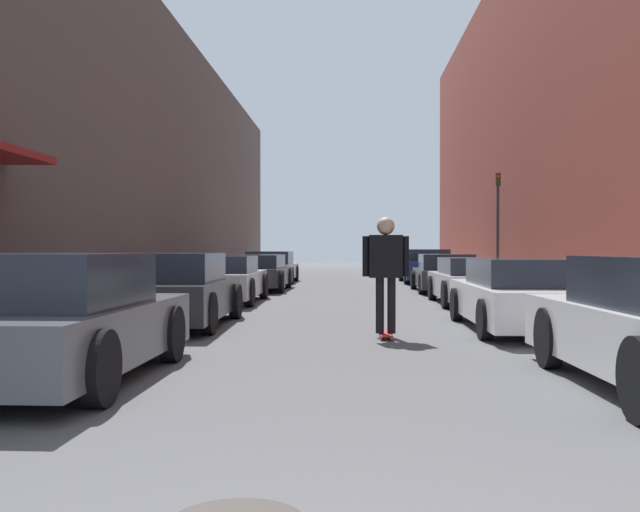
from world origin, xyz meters
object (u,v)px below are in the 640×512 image
(skateboarder, at_px, (386,263))
(parked_car_right_1, at_px, (526,295))
(parked_car_left_4, at_px, (271,267))
(parked_car_left_1, at_px, (170,291))
(parked_car_left_2, at_px, (223,279))
(parked_car_right_3, at_px, (445,274))
(traffic_light, at_px, (498,217))
(parked_car_left_0, at_px, (53,320))
(parked_car_right_2, at_px, (474,281))
(parked_car_left_3, at_px, (256,273))
(parked_car_right_4, at_px, (426,266))

(skateboarder, bearing_deg, parked_car_right_1, 26.11)
(parked_car_left_4, xyz_separation_m, skateboarder, (3.79, -17.89, 0.54))
(parked_car_left_1, xyz_separation_m, parked_car_right_1, (6.18, -0.36, -0.04))
(skateboarder, bearing_deg, parked_car_left_2, 118.23)
(parked_car_right_3, bearing_deg, parked_car_left_1, -121.09)
(parked_car_left_4, xyz_separation_m, traffic_light, (8.39, -3.86, 1.88))
(parked_car_left_4, relative_size, parked_car_right_3, 0.94)
(parked_car_left_0, xyz_separation_m, parked_car_left_2, (-0.16, 10.80, -0.04))
(parked_car_left_4, relative_size, traffic_light, 1.08)
(parked_car_left_0, distance_m, parked_car_right_2, 12.18)
(traffic_light, bearing_deg, parked_car_right_1, -99.57)
(parked_car_left_4, distance_m, traffic_light, 9.42)
(parked_car_left_2, relative_size, parked_car_right_2, 0.99)
(parked_car_left_3, xyz_separation_m, parked_car_right_4, (6.18, 5.63, 0.07))
(parked_car_right_1, distance_m, parked_car_right_4, 16.78)
(parked_car_left_1, height_order, parked_car_right_2, parked_car_left_1)
(parked_car_right_1, xyz_separation_m, parked_car_right_4, (0.10, 16.78, 0.07))
(parked_car_left_2, relative_size, parked_car_left_3, 0.96)
(parked_car_left_1, distance_m, parked_car_left_3, 10.79)
(traffic_light, bearing_deg, parked_car_right_3, -134.59)
(parked_car_left_2, bearing_deg, parked_car_left_0, -89.15)
(parked_car_left_3, relative_size, parked_car_right_2, 1.03)
(parked_car_left_3, relative_size, parked_car_right_4, 0.97)
(parked_car_left_1, xyz_separation_m, parked_car_right_2, (6.28, 5.22, -0.06))
(parked_car_left_3, bearing_deg, parked_car_left_2, -91.47)
(parked_car_left_2, distance_m, traffic_light, 11.07)
(parked_car_right_4, bearing_deg, parked_car_left_4, -179.31)
(parked_car_left_3, height_order, skateboarder, skateboarder)
(parked_car_right_1, distance_m, traffic_light, 13.17)
(parked_car_left_1, distance_m, skateboarder, 4.10)
(parked_car_left_4, distance_m, skateboarder, 18.30)
(parked_car_left_3, bearing_deg, traffic_light, 11.62)
(parked_car_left_1, relative_size, parked_car_right_2, 0.96)
(parked_car_left_4, relative_size, skateboarder, 2.26)
(parked_car_left_3, height_order, parked_car_right_1, parked_car_right_1)
(parked_car_left_0, xyz_separation_m, parked_car_right_2, (6.15, 10.52, -0.07))
(traffic_light, bearing_deg, skateboarder, -108.12)
(parked_car_right_4, height_order, traffic_light, traffic_light)
(parked_car_left_2, relative_size, skateboarder, 2.39)
(parked_car_right_3, bearing_deg, parked_car_right_1, -90.32)
(parked_car_left_4, xyz_separation_m, parked_car_right_1, (6.22, -16.70, -0.03))
(skateboarder, bearing_deg, parked_car_right_3, 78.19)
(parked_car_left_2, distance_m, parked_car_right_1, 8.54)
(parked_car_left_2, distance_m, parked_car_right_4, 12.61)
(parked_car_left_1, bearing_deg, parked_car_right_4, 69.06)
(parked_car_right_2, relative_size, skateboarder, 2.41)
(parked_car_left_3, distance_m, parked_car_right_3, 6.15)
(parked_car_left_1, bearing_deg, parked_car_right_3, 58.91)
(parked_car_right_3, bearing_deg, parked_car_left_2, -142.31)
(parked_car_right_3, distance_m, parked_car_right_4, 6.07)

